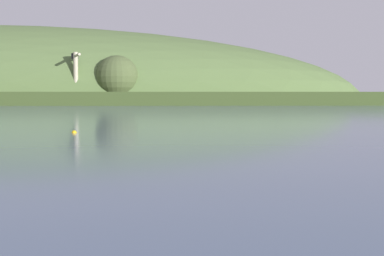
% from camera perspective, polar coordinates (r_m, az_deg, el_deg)
% --- Properties ---
extents(dockside_crane, '(4.65, 11.62, 18.58)m').
position_cam_1_polar(dockside_crane, '(204.92, -11.64, 4.77)').
color(dockside_crane, '#4C4C51').
rests_on(dockside_crane, ground).
extents(mooring_buoy_midchannel, '(0.53, 0.53, 0.61)m').
position_cam_1_polar(mooring_buoy_midchannel, '(61.60, -11.82, -0.48)').
color(mooring_buoy_midchannel, yellow).
rests_on(mooring_buoy_midchannel, ground).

